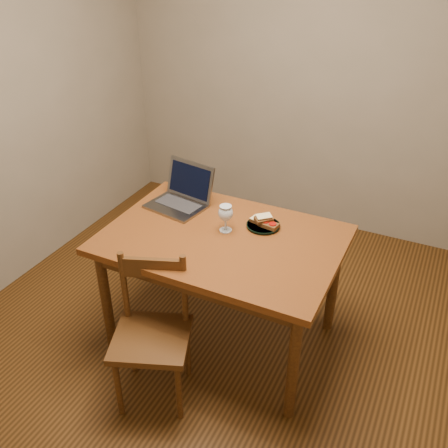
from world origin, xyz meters
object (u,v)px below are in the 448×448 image
at_px(table, 222,250).
at_px(plate, 263,226).
at_px(laptop, 182,194).
at_px(chair, 151,328).
at_px(milk_glass, 226,218).

height_order(table, plate, plate).
height_order(table, laptop, laptop).
xyz_separation_m(plate, laptop, (-0.55, 0.04, 0.06)).
relative_size(chair, milk_glass, 3.08).
xyz_separation_m(table, chair, (-0.14, -0.53, -0.20)).
relative_size(plate, laptop, 0.51).
bearing_deg(milk_glass, table, -79.75).
xyz_separation_m(chair, milk_glass, (0.13, 0.60, 0.37)).
xyz_separation_m(plate, milk_glass, (-0.18, -0.13, 0.07)).
height_order(chair, plate, chair).
distance_m(table, plate, 0.27).
bearing_deg(laptop, chair, -62.59).
height_order(table, chair, chair).
height_order(plate, milk_glass, milk_glass).
relative_size(chair, plate, 2.57).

